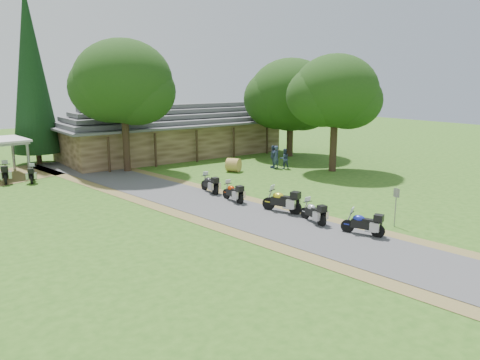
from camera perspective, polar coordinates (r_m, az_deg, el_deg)
ground at (r=22.84m, az=7.49°, el=-6.21°), size 120.00×120.00×0.00m
driveway at (r=25.43m, az=0.41°, el=-4.18°), size 51.95×51.95×0.00m
lodge at (r=45.07m, az=-8.29°, el=6.08°), size 21.40×9.40×4.90m
motorcycle_row_a at (r=22.66m, az=14.74°, el=-5.01°), size 1.26×1.92×1.25m
motorcycle_row_b at (r=24.09m, az=8.92°, el=-3.77°), size 0.83×1.84×1.21m
motorcycle_row_c at (r=25.67m, az=5.11°, el=-2.41°), size 1.36×2.21×1.44m
motorcycle_row_d at (r=27.85m, az=-0.87°, el=-1.40°), size 0.63×1.82×1.24m
motorcycle_row_e at (r=30.09m, az=-3.72°, el=-0.36°), size 0.74×1.90×1.27m
motorcycle_carport_a at (r=37.00m, az=-26.70°, el=0.88°), size 1.12×2.24×1.47m
motorcycle_carport_b at (r=36.31m, az=-24.02°, el=0.74°), size 1.10×1.90×1.23m
person_a at (r=38.26m, az=4.37°, el=3.04°), size 0.67×0.51×2.19m
person_b at (r=38.19m, az=5.44°, el=2.81°), size 0.65×0.56×1.93m
person_c at (r=38.47m, az=4.05°, el=3.10°), size 0.74×0.77×2.19m
hay_bale at (r=36.85m, az=-0.80°, el=1.84°), size 1.43×1.39×1.07m
sign_post at (r=24.31m, az=18.43°, el=-3.19°), size 0.35×0.06×1.97m
oak_lodge_left at (r=37.52m, az=-13.98°, el=9.54°), size 7.53×7.53×11.31m
oak_lodge_right at (r=44.22m, az=6.18°, el=8.87°), size 7.84×7.84×9.28m
oak_driveway at (r=37.34m, az=11.50°, el=8.75°), size 6.60×6.60×10.14m
cedar_near at (r=43.33m, az=-24.07°, el=11.47°), size 3.87×3.87×14.77m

